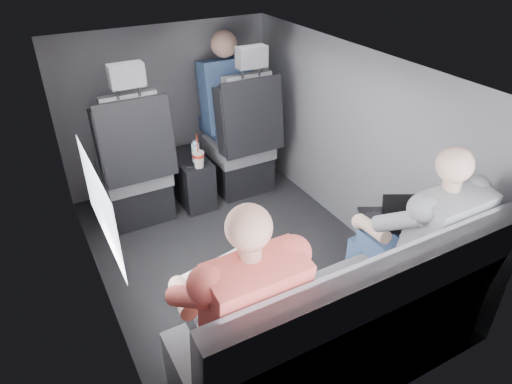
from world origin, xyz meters
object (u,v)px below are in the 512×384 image
passenger_rear_right (418,239)px  soda_cup (198,159)px  passenger_rear_left (238,310)px  passenger_front_right (226,97)px  front_seat_right (242,147)px  laptop_black (397,217)px  laptop_white (230,277)px  front_seat_left (136,173)px  center_console (191,179)px  rear_bench (339,332)px  water_bottle (196,153)px

passenger_rear_right → soda_cup: bearing=108.2°
passenger_rear_left → passenger_rear_right: 1.05m
passenger_rear_left → passenger_front_right: bearing=65.6°
front_seat_right → laptop_black: bearing=-85.4°
passenger_front_right → front_seat_right: bearing=-87.8°
laptop_white → laptop_black: laptop_white is taller
front_seat_left → soda_cup: 0.48m
passenger_rear_right → passenger_front_right: size_ratio=1.37×
front_seat_right → laptop_black: size_ratio=3.01×
center_console → laptop_black: bearing=-70.7°
center_console → rear_bench: size_ratio=0.30×
front_seat_left → center_console: 0.49m
front_seat_left → passenger_front_right: passenger_front_right is taller
laptop_white → laptop_black: 1.03m
front_seat_left → passenger_rear_right: (1.00, -1.81, 0.21)m
center_console → soda_cup: 0.33m
front_seat_left → passenger_rear_left: size_ratio=1.05×
water_bottle → laptop_black: (0.56, -1.56, 0.15)m
front_seat_left → laptop_white: 1.64m
passenger_rear_right → front_seat_left: bearing=119.0°
front_seat_left → laptop_white: front_seat_left is taller
front_seat_right → rear_bench: 1.96m
center_console → soda_cup: size_ratio=1.74×
center_console → rear_bench: 1.94m
rear_bench → laptop_white: size_ratio=3.89×
laptop_white → laptop_black: (1.03, 0.00, -0.01)m
front_seat_right → water_bottle: bearing=-172.0°
soda_cup → passenger_rear_left: passenger_rear_left is taller
front_seat_right → passenger_rear_right: front_seat_right is taller
passenger_front_right → front_seat_left: bearing=-163.8°
laptop_white → passenger_front_right: 2.08m
passenger_rear_right → rear_bench: bearing=-170.1°
passenger_rear_left → water_bottle: bearing=73.5°
center_console → laptop_white: bearing=-105.1°
laptop_white → passenger_rear_left: 0.19m
soda_cup → passenger_front_right: passenger_front_right is taller
laptop_black → passenger_rear_left: bearing=-170.3°
rear_bench → center_console: bearing=90.0°
water_bottle → soda_cup: bearing=-98.7°
front_seat_right → passenger_front_right: (-0.01, 0.26, 0.36)m
rear_bench → passenger_rear_left: passenger_rear_left is taller
rear_bench → passenger_rear_right: bearing=9.9°
laptop_black → passenger_front_right: 1.89m
front_seat_right → center_console: 0.49m
front_seat_left → center_console: bearing=5.1°
passenger_rear_left → front_seat_right: bearing=62.3°
soda_cup → front_seat_right: bearing=18.0°
water_bottle → laptop_white: bearing=-106.6°
laptop_white → laptop_black: size_ratio=0.98×
front_seat_left → passenger_rear_right: size_ratio=1.07×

